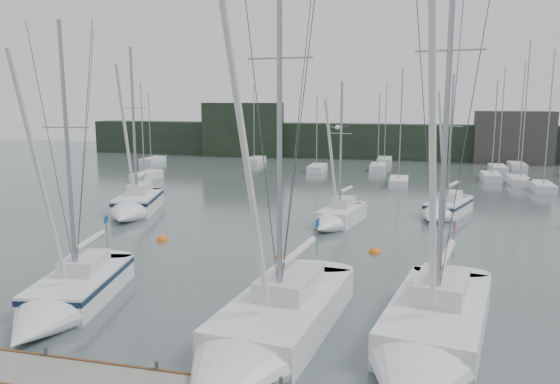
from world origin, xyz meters
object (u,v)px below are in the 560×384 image
Objects in this scene: sailboat_mid_d at (443,210)px; buoy_b at (375,253)px; sailboat_mid_a at (134,206)px; sailboat_near_left at (64,300)px; buoy_c at (162,240)px; sailboat_near_right at (428,344)px; sailboat_mid_c at (335,219)px; buoy_a at (278,257)px; sailboat_near_center at (259,341)px.

sailboat_mid_d is 17.16× the size of buoy_b.
buoy_b is (18.54, -5.90, -0.66)m from sailboat_mid_a.
sailboat_near_left reaches higher than sailboat_mid_d.
buoy_b is 0.93× the size of buoy_c.
sailboat_near_right is 1.66× the size of sailboat_mid_c.
buoy_c is at bearing -135.51° from sailboat_mid_c.
sailboat_near_left is 1.21× the size of sailboat_mid_c.
sailboat_near_right is 26.81× the size of buoy_b.
buoy_c is (-1.31, 11.63, -0.56)m from sailboat_near_left.
sailboat_near_right reaches higher than sailboat_mid_d.
sailboat_near_left is 19.22m from sailboat_mid_a.
sailboat_near_center is at bearing -78.79° from buoy_a.
sailboat_near_center reaches higher than sailboat_mid_a.
sailboat_near_left is at bearing -84.54° from sailboat_mid_a.
buoy_b is at bearing 111.85° from sailboat_near_right.
sailboat_near_left is 11.72m from buoy_c.
buoy_b is (-4.15, -10.71, -0.54)m from sailboat_mid_d.
sailboat_near_left reaches higher than buoy_a.
buoy_b is (5.17, 2.19, 0.00)m from buoy_a.
sailboat_near_right is 1.31× the size of sailboat_mid_a.
sailboat_near_right reaches higher than sailboat_near_left.
sailboat_mid_a reaches higher than buoy_b.
buoy_b is at bearing -91.64° from sailboat_mid_d.
sailboat_near_center is at bearing -158.95° from sailboat_near_right.
buoy_b is (11.77, 12.09, -0.56)m from sailboat_near_left.
sailboat_near_right reaches higher than sailboat_near_center.
buoy_a is at bearing 45.57° from sailboat_near_left.
sailboat_near_center reaches higher than buoy_c.
sailboat_mid_d is at bearing 54.14° from buoy_a.
buoy_a is at bearing -157.05° from buoy_b.
sailboat_near_center is 25.23m from sailboat_mid_a.
sailboat_mid_a is at bearing 148.52° from sailboat_near_right.
sailboat_mid_c is at bearing -15.29° from sailboat_mid_a.
sailboat_mid_a is (-21.27, 18.64, 0.04)m from sailboat_near_right.
sailboat_near_center is (8.92, -1.76, 0.04)m from sailboat_near_left.
sailboat_mid_c is at bearing 76.17° from buoy_a.
sailboat_mid_d reaches higher than buoy_b.
buoy_a is at bearing -91.92° from sailboat_mid_c.
sailboat_mid_d is 15.99× the size of buoy_c.
buoy_c is at bearing -178.00° from buoy_b.
buoy_a is 5.61m from buoy_b.
sailboat_near_right is at bearing -73.90° from sailboat_mid_d.
sailboat_near_center is 26.41× the size of buoy_b.
sailboat_mid_a is 20.44× the size of buoy_b.
sailboat_near_right is at bearing -60.44° from sailboat_mid_c.
sailboat_mid_d is at bearing 45.32° from sailboat_mid_c.
sailboat_mid_a reaches higher than buoy_c.
sailboat_near_right is at bearing 17.49° from sailboat_near_center.
sailboat_mid_a is 19.47m from buoy_b.
sailboat_mid_d is 15.92m from buoy_a.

